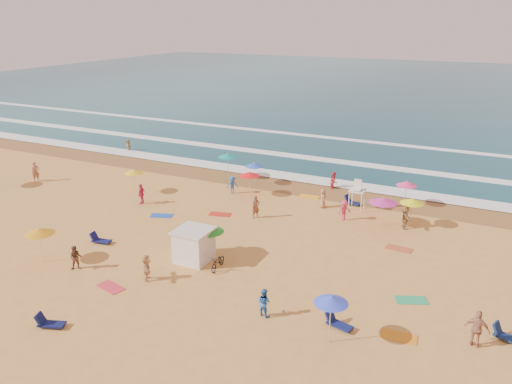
% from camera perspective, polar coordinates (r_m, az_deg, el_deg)
% --- Properties ---
extents(ground, '(220.00, 220.00, 0.00)m').
position_cam_1_polar(ground, '(34.07, -0.95, -5.99)').
color(ground, gold).
rests_on(ground, ground).
extents(ocean, '(220.00, 140.00, 0.18)m').
position_cam_1_polar(ocean, '(113.23, 18.97, 11.09)').
color(ocean, '#0C4756').
rests_on(ocean, ground).
extents(wet_sand, '(220.00, 220.00, 0.00)m').
position_cam_1_polar(wet_sand, '(44.75, 6.28, 0.28)').
color(wet_sand, olive).
rests_on(wet_sand, ground).
extents(surf_foam, '(200.00, 18.70, 0.05)m').
position_cam_1_polar(surf_foam, '(52.74, 9.56, 3.23)').
color(surf_foam, white).
rests_on(surf_foam, ground).
extents(cabana, '(2.00, 2.00, 2.00)m').
position_cam_1_polar(cabana, '(31.77, -7.11, -6.14)').
color(cabana, white).
rests_on(cabana, ground).
extents(cabana_roof, '(2.20, 2.20, 0.12)m').
position_cam_1_polar(cabana_roof, '(31.33, -7.19, -4.39)').
color(cabana_roof, silver).
rests_on(cabana_roof, cabana).
extents(bicycle, '(0.72, 1.74, 0.90)m').
position_cam_1_polar(bicycle, '(30.88, -4.38, -7.98)').
color(bicycle, black).
rests_on(bicycle, ground).
extents(lifeguard_stand, '(1.20, 1.20, 2.10)m').
position_cam_1_polar(lifeguard_stand, '(40.56, 11.47, -0.50)').
color(lifeguard_stand, white).
rests_on(lifeguard_stand, ground).
extents(beach_umbrellas, '(51.85, 28.58, 0.78)m').
position_cam_1_polar(beach_umbrellas, '(34.70, -0.18, -1.83)').
color(beach_umbrellas, red).
rests_on(beach_umbrellas, ground).
extents(loungers, '(48.02, 24.21, 0.34)m').
position_cam_1_polar(loungers, '(29.64, 3.01, -9.82)').
color(loungers, '#0D1145').
rests_on(loungers, ground).
extents(towels, '(41.01, 27.08, 0.03)m').
position_cam_1_polar(towels, '(31.76, -5.44, -8.07)').
color(towels, red).
rests_on(towels, ground).
extents(beachgoers, '(40.79, 24.47, 2.13)m').
position_cam_1_polar(beachgoers, '(37.45, -2.41, -2.23)').
color(beachgoers, tan).
rests_on(beachgoers, ground).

